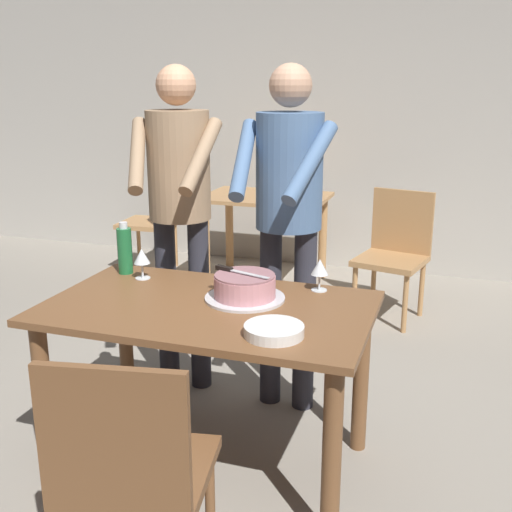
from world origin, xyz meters
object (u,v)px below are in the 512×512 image
cake_on_platter (245,288)px  wine_glass_far (142,257)px  person_standing_beside (179,195)px  water_bottle (125,250)px  background_chair_0 (155,217)px  background_chair_1 (395,250)px  plate_stack (274,331)px  cake_knife (231,270)px  chair_near_side (132,471)px  wine_glass_near (320,268)px  background_table (266,215)px  person_cutting_cake (288,203)px  main_dining_table (209,333)px

cake_on_platter → wine_glass_far: wine_glass_far is taller
wine_glass_far → person_standing_beside: (0.00, 0.41, 0.22)m
water_bottle → background_chair_0: size_ratio=0.28×
background_chair_0 → background_chair_1: same height
plate_stack → water_bottle: bearing=150.5°
cake_knife → background_chair_1: background_chair_1 is taller
cake_knife → chair_near_side: (0.01, -0.91, -0.37)m
wine_glass_near → background_table: size_ratio=0.14×
wine_glass_far → person_cutting_cake: 0.74m
wine_glass_far → background_chair_0: (-1.14, 2.31, -0.36)m
wine_glass_near → wine_glass_far: same height
plate_stack → chair_near_side: (-0.28, -0.55, -0.28)m
cake_on_platter → plate_stack: cake_on_platter is taller
cake_on_platter → person_standing_beside: (-0.54, 0.54, 0.27)m
cake_on_platter → cake_knife: bearing=162.2°
main_dining_table → person_standing_beside: (-0.42, 0.64, 0.45)m
chair_near_side → background_chair_1: size_ratio=1.00×
cake_on_platter → background_chair_1: background_chair_1 is taller
cake_on_platter → cake_knife: (-0.07, 0.02, 0.06)m
cake_knife → wine_glass_near: (0.34, 0.19, -0.01)m
cake_knife → plate_stack: bearing=-50.1°
water_bottle → person_cutting_cake: bearing=25.0°
wine_glass_near → water_bottle: 0.94m
cake_knife → person_cutting_cake: size_ratio=0.15×
cake_on_platter → chair_near_side: size_ratio=0.38×
chair_near_side → plate_stack: bearing=62.8°
cake_knife → chair_near_side: size_ratio=0.29×
cake_knife → main_dining_table: bearing=-112.6°
background_chair_1 → main_dining_table: bearing=-104.8°
main_dining_table → wine_glass_near: (0.40, 0.32, 0.23)m
wine_glass_far → chair_near_side: size_ratio=0.16×
person_cutting_cake → cake_on_platter: bearing=-95.2°
person_standing_beside → background_table: person_standing_beside is taller
wine_glass_far → background_chair_1: background_chair_1 is taller
chair_near_side → background_chair_0: same height
person_standing_beside → background_chair_0: size_ratio=1.91×
plate_stack → background_table: plate_stack is taller
plate_stack → person_cutting_cake: size_ratio=0.13×
main_dining_table → wine_glass_far: bearing=151.6°
main_dining_table → background_table: (-0.55, 2.54, -0.04)m
cake_on_platter → background_table: cake_on_platter is taller
person_standing_beside → background_chair_1: bearing=56.0°
wine_glass_far → person_standing_beside: size_ratio=0.08×
person_standing_beside → background_chair_1: person_standing_beside is taller
main_dining_table → wine_glass_far: wine_glass_far is taller
person_cutting_cake → person_standing_beside: same height
water_bottle → chair_near_side: (0.61, -1.06, -0.37)m
person_cutting_cake → person_standing_beside: size_ratio=1.00×
main_dining_table → chair_near_side: size_ratio=1.49×
water_bottle → background_chair_0: water_bottle is taller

